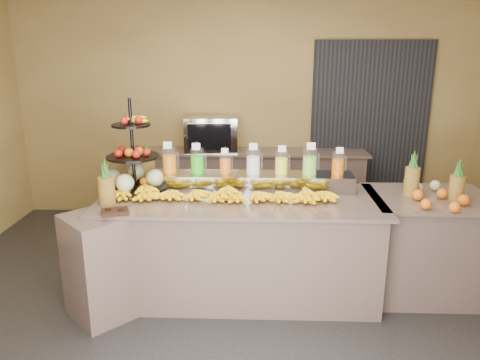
# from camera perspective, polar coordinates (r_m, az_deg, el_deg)

# --- Properties ---
(ground) EXTENTS (6.00, 6.00, 0.00)m
(ground) POSITION_cam_1_polar(r_m,az_deg,el_deg) (4.25, -0.12, -15.52)
(ground) COLOR black
(ground) RESTS_ON ground
(room_envelope) EXTENTS (6.04, 5.02, 2.82)m
(room_envelope) POSITION_cam_1_polar(r_m,az_deg,el_deg) (4.42, 2.73, 11.49)
(room_envelope) COLOR brown
(room_envelope) RESTS_ON ground
(buffet_counter) EXTENTS (2.75, 1.25, 0.93)m
(buffet_counter) POSITION_cam_1_polar(r_m,az_deg,el_deg) (4.27, -1.55, -8.32)
(buffet_counter) COLOR gray
(buffet_counter) RESTS_ON ground
(right_counter) EXTENTS (1.08, 0.88, 0.93)m
(right_counter) POSITION_cam_1_polar(r_m,az_deg,el_deg) (4.66, 21.66, -7.34)
(right_counter) COLOR gray
(right_counter) RESTS_ON ground
(back_ledge) EXTENTS (3.10, 0.55, 0.93)m
(back_ledge) POSITION_cam_1_polar(r_m,az_deg,el_deg) (6.13, 0.68, -0.63)
(back_ledge) COLOR gray
(back_ledge) RESTS_ON ground
(pitcher_tray) EXTENTS (1.85, 0.30, 0.15)m
(pitcher_tray) POSITION_cam_1_polar(r_m,az_deg,el_deg) (4.37, 1.61, -0.17)
(pitcher_tray) COLOR gray
(pitcher_tray) RESTS_ON buffet_counter
(juice_pitcher_orange_a) EXTENTS (0.13, 0.14, 0.32)m
(juice_pitcher_orange_a) POSITION_cam_1_polar(r_m,az_deg,el_deg) (4.40, -8.59, 2.23)
(juice_pitcher_orange_a) COLOR silver
(juice_pitcher_orange_a) RESTS_ON pitcher_tray
(juice_pitcher_green) EXTENTS (0.13, 0.13, 0.31)m
(juice_pitcher_green) POSITION_cam_1_polar(r_m,az_deg,el_deg) (4.36, -5.23, 2.16)
(juice_pitcher_green) COLOR silver
(juice_pitcher_green) RESTS_ON pitcher_tray
(juice_pitcher_orange_b) EXTENTS (0.11, 0.11, 0.26)m
(juice_pitcher_orange_b) POSITION_cam_1_polar(r_m,az_deg,el_deg) (4.34, -1.81, 1.93)
(juice_pitcher_orange_b) COLOR silver
(juice_pitcher_orange_b) RESTS_ON pitcher_tray
(juice_pitcher_milk) EXTENTS (0.13, 0.13, 0.31)m
(juice_pitcher_milk) POSITION_cam_1_polar(r_m,az_deg,el_deg) (4.33, 1.62, 2.13)
(juice_pitcher_milk) COLOR silver
(juice_pitcher_milk) RESTS_ON pitcher_tray
(juice_pitcher_lemon) EXTENTS (0.12, 0.12, 0.29)m
(juice_pitcher_lemon) POSITION_cam_1_polar(r_m,az_deg,el_deg) (4.33, 5.06, 2.00)
(juice_pitcher_lemon) COLOR silver
(juice_pitcher_lemon) RESTS_ON pitcher_tray
(juice_pitcher_lime) EXTENTS (0.13, 0.14, 0.32)m
(juice_pitcher_lime) POSITION_cam_1_polar(r_m,az_deg,el_deg) (4.35, 8.49, 2.09)
(juice_pitcher_lime) COLOR silver
(juice_pitcher_lime) RESTS_ON pitcher_tray
(juice_pitcher_orange_c) EXTENTS (0.11, 0.12, 0.28)m
(juice_pitcher_orange_c) POSITION_cam_1_polar(r_m,az_deg,el_deg) (4.39, 11.85, 1.84)
(juice_pitcher_orange_c) COLOR silver
(juice_pitcher_orange_c) RESTS_ON pitcher_tray
(banana_heap) EXTENTS (2.01, 0.18, 0.17)m
(banana_heap) POSITION_cam_1_polar(r_m,az_deg,el_deg) (4.09, -1.79, -1.52)
(banana_heap) COLOR yellow
(banana_heap) RESTS_ON buffet_counter
(fruit_stand) EXTENTS (0.74, 0.74, 0.86)m
(fruit_stand) POSITION_cam_1_polar(r_m,az_deg,el_deg) (4.35, -12.31, 1.36)
(fruit_stand) COLOR black
(fruit_stand) RESTS_ON buffet_counter
(condiment_caddy) EXTENTS (0.25, 0.22, 0.03)m
(condiment_caddy) POSITION_cam_1_polar(r_m,az_deg,el_deg) (3.89, -14.99, -3.75)
(condiment_caddy) COLOR black
(condiment_caddy) RESTS_ON buffet_counter
(pineapple_left_a) EXTENTS (0.14, 0.14, 0.40)m
(pineapple_left_a) POSITION_cam_1_polar(r_m,az_deg,el_deg) (4.10, -15.96, -0.87)
(pineapple_left_a) COLOR brown
(pineapple_left_a) RESTS_ON buffet_counter
(pineapple_left_b) EXTENTS (0.14, 0.14, 0.43)m
(pineapple_left_b) POSITION_cam_1_polar(r_m,az_deg,el_deg) (4.58, -11.21, 1.41)
(pineapple_left_b) COLOR brown
(pineapple_left_b) RESTS_ON buffet_counter
(right_fruit_pile) EXTENTS (0.49, 0.47, 0.26)m
(right_fruit_pile) POSITION_cam_1_polar(r_m,az_deg,el_deg) (4.36, 22.72, -1.38)
(right_fruit_pile) COLOR brown
(right_fruit_pile) RESTS_ON right_counter
(oven_warmer) EXTENTS (0.69, 0.50, 0.44)m
(oven_warmer) POSITION_cam_1_polar(r_m,az_deg,el_deg) (6.00, -3.53, 5.68)
(oven_warmer) COLOR gray
(oven_warmer) RESTS_ON back_ledge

